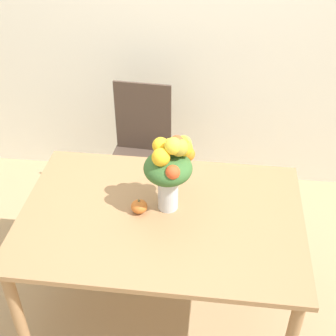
# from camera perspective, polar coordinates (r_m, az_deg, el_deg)

# --- Properties ---
(ground_plane) EXTENTS (12.00, 12.00, 0.00)m
(ground_plane) POSITION_cam_1_polar(r_m,az_deg,el_deg) (2.98, -0.71, -16.60)
(ground_plane) COLOR tan
(wall_back) EXTENTS (8.00, 0.06, 2.70)m
(wall_back) POSITION_cam_1_polar(r_m,az_deg,el_deg) (3.36, 2.45, 18.63)
(wall_back) COLOR silver
(wall_back) RESTS_ON ground_plane
(dining_table) EXTENTS (1.46, 0.99, 0.76)m
(dining_table) POSITION_cam_1_polar(r_m,az_deg,el_deg) (2.47, -0.83, -7.21)
(dining_table) COLOR #9E754C
(dining_table) RESTS_ON ground_plane
(flower_vase) EXTENTS (0.25, 0.24, 0.44)m
(flower_vase) POSITION_cam_1_polar(r_m,az_deg,el_deg) (2.30, 0.28, 0.18)
(flower_vase) COLOR silver
(flower_vase) RESTS_ON dining_table
(pumpkin) EXTENTS (0.08, 0.08, 0.08)m
(pumpkin) POSITION_cam_1_polar(r_m,az_deg,el_deg) (2.41, -3.53, -4.70)
(pumpkin) COLOR orange
(pumpkin) RESTS_ON dining_table
(dining_chair_near_window) EXTENTS (0.44, 0.44, 0.99)m
(dining_chair_near_window) POSITION_cam_1_polar(r_m,az_deg,el_deg) (3.31, -3.40, 1.83)
(dining_chair_near_window) COLOR #47382D
(dining_chair_near_window) RESTS_ON ground_plane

